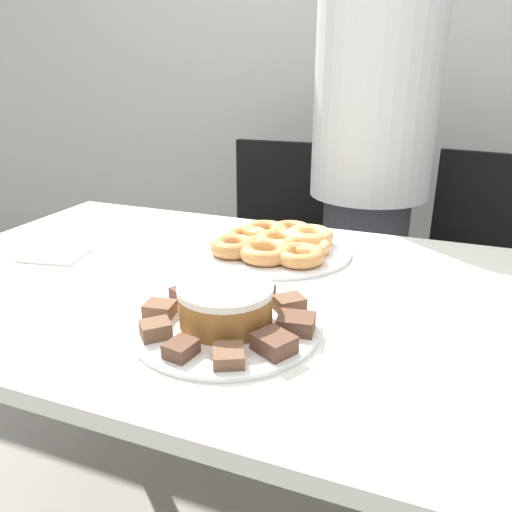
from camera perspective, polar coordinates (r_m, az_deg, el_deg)
name	(u,v)px	position (r m, az deg, el deg)	size (l,w,h in m)	color
wall_back	(378,35)	(2.42, 13.82, 23.32)	(8.00, 0.05, 2.60)	beige
table	(244,326)	(1.06, -1.39, -8.05)	(1.47, 0.88, 0.76)	silver
person_standing	(369,179)	(1.69, 12.80, 8.53)	(0.38, 0.38, 1.59)	#383842
office_chair_left	(271,267)	(1.98, 1.78, -1.23)	(0.45, 0.45, 0.90)	black
office_chair_right	(474,296)	(1.89, 23.63, -4.20)	(0.51, 0.51, 0.90)	black
plate_cake	(226,325)	(0.86, -3.43, -7.90)	(0.32, 0.32, 0.01)	white
plate_donuts	(277,250)	(1.20, 2.43, 0.72)	(0.35, 0.35, 0.01)	white
frosted_cake	(226,304)	(0.84, -3.49, -5.55)	(0.16, 0.16, 0.07)	#9E662D
lamington_0	(224,288)	(0.96, -3.67, -3.64)	(0.05, 0.06, 0.02)	brown
lamington_1	(187,294)	(0.94, -7.94, -4.34)	(0.07, 0.06, 0.02)	brown
lamington_2	(160,309)	(0.89, -10.92, -5.98)	(0.06, 0.05, 0.02)	brown
lamington_3	(156,329)	(0.82, -11.40, -8.22)	(0.06, 0.06, 0.03)	brown
lamington_4	(181,349)	(0.77, -8.57, -10.44)	(0.05, 0.05, 0.02)	brown
lamington_5	(228,355)	(0.75, -3.17, -11.28)	(0.06, 0.07, 0.02)	brown
lamington_6	(274,343)	(0.77, 2.08, -9.92)	(0.07, 0.07, 0.03)	brown
lamington_7	(296,323)	(0.83, 4.60, -7.68)	(0.07, 0.06, 0.03)	brown
lamington_8	(289,304)	(0.89, 3.83, -5.44)	(0.07, 0.07, 0.03)	brown
lamington_9	(262,292)	(0.94, 0.66, -4.10)	(0.04, 0.05, 0.02)	brown
donut_0	(277,241)	(1.19, 2.45, 1.71)	(0.11, 0.11, 0.03)	tan
donut_1	(307,246)	(1.17, 5.87, 1.11)	(0.11, 0.11, 0.03)	#E5AD66
donut_2	(309,237)	(1.22, 6.10, 2.23)	(0.12, 0.12, 0.04)	#E5AD66
donut_3	(291,231)	(1.27, 3.98, 2.89)	(0.11, 0.11, 0.03)	#D18E4C
donut_4	(265,232)	(1.26, 1.02, 2.81)	(0.12, 0.12, 0.04)	#D18E4C
donut_5	(248,237)	(1.23, -0.95, 2.22)	(0.11, 0.11, 0.03)	#D18E4C
donut_6	(233,247)	(1.15, -2.61, 1.09)	(0.11, 0.11, 0.04)	#C68447
donut_7	(267,252)	(1.12, 1.25, 0.42)	(0.12, 0.12, 0.03)	#D18E4C
donut_8	(299,255)	(1.10, 4.99, 0.07)	(0.11, 0.11, 0.03)	#D18E4C
napkin	(55,255)	(1.26, -22.02, 0.10)	(0.15, 0.13, 0.01)	white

